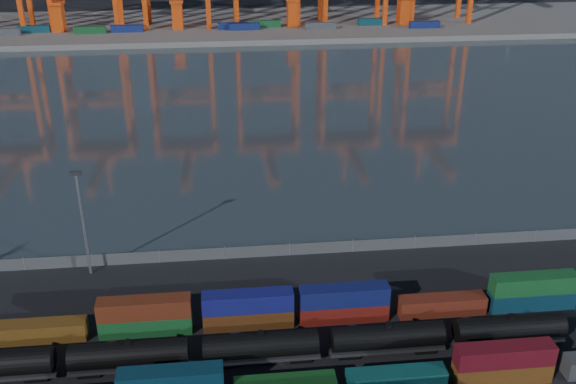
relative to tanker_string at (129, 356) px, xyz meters
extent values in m
plane|color=black|center=(21.61, -3.70, -2.20)|extent=(700.00, 700.00, 0.00)
plane|color=#29353B|center=(21.61, 101.30, -2.20)|extent=(700.00, 700.00, 0.00)
cube|color=#514F4C|center=(21.61, 206.30, -1.20)|extent=(700.00, 70.00, 2.00)
cube|color=#0B2939|center=(5.27, -6.27, 1.51)|extent=(11.44, 2.33, 2.48)
cube|color=#0D4544|center=(30.49, -6.27, -0.97)|extent=(11.44, 2.33, 2.48)
cube|color=brown|center=(43.03, -6.27, -0.97)|extent=(11.44, 2.33, 2.48)
cube|color=#590D17|center=(43.03, -6.27, 1.51)|extent=(11.44, 2.33, 2.48)
cube|color=brown|center=(-12.09, 7.18, -0.93)|extent=(11.77, 2.39, 2.55)
cube|color=#155022|center=(1.19, 7.18, -0.93)|extent=(11.77, 2.39, 2.55)
cube|color=#5E2512|center=(1.19, 7.18, 1.62)|extent=(11.77, 2.39, 2.55)
cube|color=#4D280F|center=(14.35, 7.18, -0.93)|extent=(11.77, 2.39, 2.55)
cube|color=navy|center=(14.35, 7.18, 1.62)|extent=(11.77, 2.39, 2.55)
cube|color=maroon|center=(26.96, 7.18, -0.93)|extent=(11.77, 2.39, 2.55)
cube|color=#101752|center=(26.96, 7.18, 1.62)|extent=(11.77, 2.39, 2.55)
cube|color=maroon|center=(40.33, 7.18, -0.93)|extent=(11.77, 2.39, 2.55)
cube|color=#0C2D40|center=(52.88, 7.18, -0.93)|extent=(11.77, 2.39, 2.55)
cube|color=#165425|center=(52.88, 7.18, 1.62)|extent=(11.77, 2.39, 2.55)
cube|color=black|center=(-10.73, 0.00, -1.89)|extent=(2.65, 1.91, 0.64)
cylinder|color=black|center=(0.00, 0.00, 0.23)|extent=(13.77, 3.07, 3.07)
cylinder|color=black|center=(0.00, 0.00, 1.93)|extent=(0.85, 0.85, 0.53)
cube|color=black|center=(0.00, 0.00, -1.46)|extent=(14.30, 2.12, 0.42)
cube|color=black|center=(-4.77, 0.00, -1.89)|extent=(2.65, 1.91, 0.64)
cube|color=black|center=(4.77, 0.00, -1.89)|extent=(2.65, 1.91, 0.64)
cylinder|color=black|center=(15.50, 0.00, 0.23)|extent=(13.77, 3.07, 3.07)
cylinder|color=black|center=(15.50, 0.00, 1.93)|extent=(0.85, 0.85, 0.53)
cube|color=black|center=(15.50, 0.00, -1.46)|extent=(14.30, 2.12, 0.42)
cube|color=black|center=(10.73, 0.00, -1.89)|extent=(2.65, 1.91, 0.64)
cube|color=black|center=(20.27, 0.00, -1.89)|extent=(2.65, 1.91, 0.64)
cylinder|color=black|center=(31.00, 0.00, 0.23)|extent=(13.77, 3.07, 3.07)
cylinder|color=black|center=(31.00, 0.00, 1.93)|extent=(0.85, 0.85, 0.53)
cube|color=black|center=(31.00, 0.00, -1.46)|extent=(14.30, 2.12, 0.42)
cube|color=black|center=(26.23, 0.00, -1.89)|extent=(2.65, 1.91, 0.64)
cube|color=black|center=(35.77, 0.00, -1.89)|extent=(2.65, 1.91, 0.64)
cylinder|color=black|center=(46.50, 0.00, 0.23)|extent=(13.77, 3.07, 3.07)
cylinder|color=black|center=(46.50, 0.00, 1.93)|extent=(0.85, 0.85, 0.53)
cube|color=black|center=(46.50, 0.00, -1.46)|extent=(14.30, 2.12, 0.42)
cube|color=black|center=(41.73, 0.00, -1.89)|extent=(2.65, 1.91, 0.64)
cube|color=black|center=(51.27, 0.00, -1.89)|extent=(2.65, 1.91, 0.64)
cube|color=#595B5E|center=(21.61, 24.30, -1.20)|extent=(160.00, 0.06, 2.00)
cylinder|color=slate|center=(-18.39, 24.30, -1.10)|extent=(0.12, 0.12, 2.20)
cylinder|color=slate|center=(-8.39, 24.30, -1.10)|extent=(0.12, 0.12, 2.20)
cylinder|color=slate|center=(1.61, 24.30, -1.10)|extent=(0.12, 0.12, 2.20)
cylinder|color=slate|center=(11.61, 24.30, -1.10)|extent=(0.12, 0.12, 2.20)
cylinder|color=slate|center=(21.61, 24.30, -1.10)|extent=(0.12, 0.12, 2.20)
cylinder|color=slate|center=(31.61, 24.30, -1.10)|extent=(0.12, 0.12, 2.20)
cylinder|color=slate|center=(41.61, 24.30, -1.10)|extent=(0.12, 0.12, 2.20)
cylinder|color=slate|center=(51.61, 24.30, -1.10)|extent=(0.12, 0.12, 2.20)
cylinder|color=slate|center=(61.61, 24.30, -1.10)|extent=(0.12, 0.12, 2.20)
cylinder|color=slate|center=(-8.39, 22.30, 5.80)|extent=(0.36, 0.36, 16.00)
cube|color=black|center=(-8.39, 22.30, 14.10)|extent=(1.60, 0.40, 0.60)
cube|color=navy|center=(22.27, 190.98, 1.10)|extent=(12.00, 2.44, 2.60)
cube|color=navy|center=(92.96, 187.23, 1.10)|extent=(12.00, 2.44, 2.60)
cube|color=navy|center=(17.97, 192.38, 1.10)|extent=(12.00, 2.44, 2.60)
cube|color=#0C3842|center=(-57.68, 194.78, 1.10)|extent=(12.00, 2.44, 2.60)
cube|color=#3F4244|center=(-67.63, 190.04, 1.10)|extent=(12.00, 2.44, 2.60)
cube|color=#3F4244|center=(51.99, 189.01, 1.10)|extent=(12.00, 2.44, 2.60)
cube|color=#144C23|center=(-36.14, 190.50, 1.10)|extent=(12.00, 2.44, 2.60)
cube|color=navy|center=(-22.55, 191.83, 1.10)|extent=(12.00, 2.44, 2.60)
cube|color=#144C23|center=(30.95, 195.78, 1.10)|extent=(12.00, 2.44, 2.60)
cube|color=#0C3842|center=(74.02, 195.13, 1.10)|extent=(12.00, 2.44, 2.60)
cube|color=#E2450F|center=(-48.39, 196.30, 4.80)|extent=(4.00, 6.00, 10.00)
cube|color=#E2450F|center=(-48.39, 196.30, 10.30)|extent=(5.00, 7.00, 1.20)
cube|color=#E2450F|center=(-3.39, 196.30, 4.80)|extent=(4.00, 6.00, 10.00)
cube|color=#E2450F|center=(-3.39, 196.30, 10.30)|extent=(5.00, 7.00, 1.20)
cube|color=#E2450F|center=(41.61, 196.30, 4.80)|extent=(4.00, 6.00, 10.00)
cube|color=#E2450F|center=(86.61, 196.30, 4.80)|extent=(4.00, 6.00, 10.00)
camera|label=1|loc=(12.17, -61.40, 49.71)|focal=40.00mm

